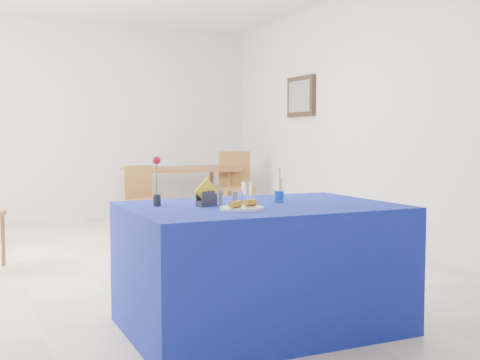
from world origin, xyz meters
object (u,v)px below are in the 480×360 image
Objects in this scene: blue_table at (261,266)px; chair_bg_left at (142,195)px; oak_table at (180,173)px; plate at (242,208)px; chair_bg_right at (236,182)px; water_bottle at (279,191)px.

chair_bg_left is (0.30, 3.83, 0.10)m from blue_table.
oak_table is 1.81× the size of chair_bg_left.
plate is 0.16× the size of blue_table.
plate is 0.30× the size of chair_bg_left.
blue_table is 4.85m from oak_table.
oak_table is 1.53× the size of chair_bg_right.
blue_table is 3.84m from chair_bg_left.
blue_table is 1.93× the size of chair_bg_left.
plate is at bearing -104.86° from oak_table.
chair_bg_right is at bearing 4.68° from chair_bg_left.
blue_table reaches higher than oak_table.
water_bottle is at bearing 35.00° from plate.
chair_bg_left is at bearing -150.45° from chair_bg_right.
blue_table is at bearing -103.00° from oak_table.
chair_bg_right is at bearing 69.37° from water_bottle.
chair_bg_left is at bearing 88.02° from water_bottle.
chair_bg_right is at bearing 67.77° from blue_table.
chair_bg_left reaches higher than plate.
water_bottle reaches higher than plate.
oak_table is at bearing 157.35° from chair_bg_right.
water_bottle is 3.76m from chair_bg_left.
blue_table is 4.59m from chair_bg_right.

